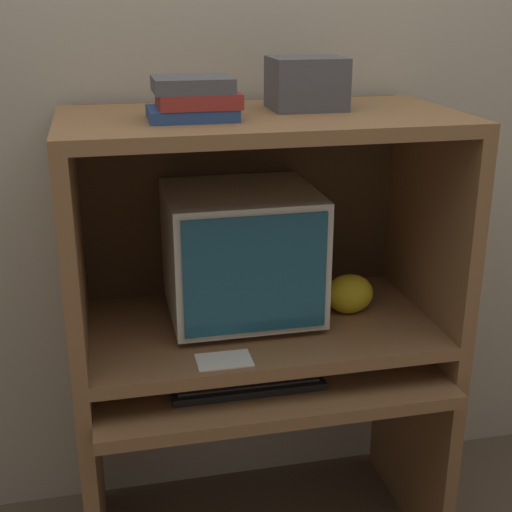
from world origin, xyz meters
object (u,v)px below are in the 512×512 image
object	(u,v)px
snack_bag	(349,294)
book_stack	(194,99)
crt_monitor	(241,253)
keyboard	(245,380)
mouse	(335,365)
storage_box	(306,83)

from	to	relation	value
snack_bag	book_stack	size ratio (longest dim) A/B	0.64
crt_monitor	snack_bag	size ratio (longest dim) A/B	2.93
keyboard	snack_bag	xyz separation A→B (m)	(0.35, 0.16, 0.16)
mouse	snack_bag	bearing A→B (deg)	58.34
storage_box	mouse	bearing A→B (deg)	-72.92
crt_monitor	storage_box	xyz separation A→B (m)	(0.18, -0.01, 0.47)
mouse	storage_box	distance (m)	0.78
crt_monitor	mouse	bearing A→B (deg)	-38.23
crt_monitor	mouse	xyz separation A→B (m)	(0.23, -0.18, -0.29)
snack_bag	crt_monitor	bearing A→B (deg)	171.60
keyboard	storage_box	xyz separation A→B (m)	(0.21, 0.19, 0.77)
crt_monitor	snack_bag	bearing A→B (deg)	-8.40
keyboard	storage_box	size ratio (longest dim) A/B	2.13
book_stack	keyboard	bearing A→B (deg)	-38.27
keyboard	storage_box	distance (m)	0.82
keyboard	storage_box	world-z (taller)	storage_box
mouse	storage_box	bearing A→B (deg)	107.08
mouse	book_stack	bearing A→B (deg)	170.04
keyboard	storage_box	bearing A→B (deg)	42.34
keyboard	mouse	xyz separation A→B (m)	(0.26, 0.02, 0.00)
mouse	storage_box	size ratio (longest dim) A/B	0.38
crt_monitor	snack_bag	distance (m)	0.35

